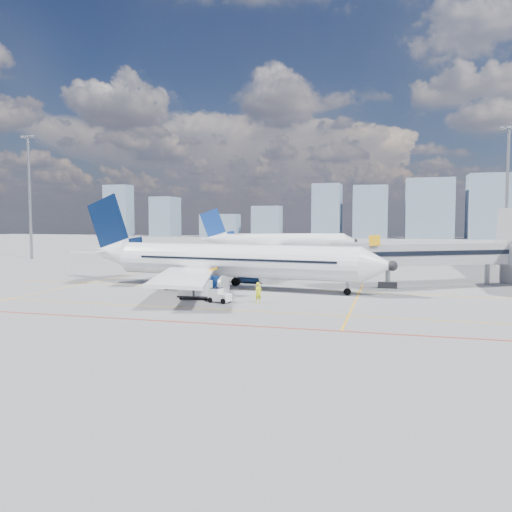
{
  "coord_description": "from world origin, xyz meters",
  "views": [
    {
      "loc": [
        17.36,
        -47.62,
        7.87
      ],
      "look_at": [
        2.79,
        5.84,
        4.0
      ],
      "focal_mm": 35.0,
      "sensor_mm": 36.0,
      "label": 1
    }
  ],
  "objects_px": {
    "second_aircraft": "(279,242)",
    "baggage_tug": "(219,295)",
    "main_aircraft": "(221,261)",
    "cargo_dolly": "(195,289)",
    "ramp_worker": "(258,293)",
    "belt_loader": "(185,283)"
  },
  "relations": [
    {
      "from": "main_aircraft",
      "to": "cargo_dolly",
      "type": "xyz_separation_m",
      "value": [
        0.24,
        -8.63,
        -2.18
      ]
    },
    {
      "from": "second_aircraft",
      "to": "ramp_worker",
      "type": "height_order",
      "value": "second_aircraft"
    },
    {
      "from": "second_aircraft",
      "to": "cargo_dolly",
      "type": "xyz_separation_m",
      "value": [
        5.82,
        -64.8,
        -2.19
      ]
    },
    {
      "from": "second_aircraft",
      "to": "baggage_tug",
      "type": "bearing_deg",
      "value": -105.26
    },
    {
      "from": "second_aircraft",
      "to": "baggage_tug",
      "type": "distance_m",
      "value": 66.78
    },
    {
      "from": "cargo_dolly",
      "to": "belt_loader",
      "type": "distance_m",
      "value": 7.37
    },
    {
      "from": "main_aircraft",
      "to": "baggage_tug",
      "type": "height_order",
      "value": "main_aircraft"
    },
    {
      "from": "second_aircraft",
      "to": "baggage_tug",
      "type": "xyz_separation_m",
      "value": [
        8.81,
        -66.15,
        -2.54
      ]
    },
    {
      "from": "cargo_dolly",
      "to": "ramp_worker",
      "type": "bearing_deg",
      "value": -11.6
    },
    {
      "from": "second_aircraft",
      "to": "ramp_worker",
      "type": "bearing_deg",
      "value": -101.95
    },
    {
      "from": "main_aircraft",
      "to": "belt_loader",
      "type": "xyz_separation_m",
      "value": [
        -3.61,
        -2.36,
        -2.52
      ]
    },
    {
      "from": "main_aircraft",
      "to": "cargo_dolly",
      "type": "relative_size",
      "value": 10.98
    },
    {
      "from": "main_aircraft",
      "to": "cargo_dolly",
      "type": "distance_m",
      "value": 8.91
    },
    {
      "from": "baggage_tug",
      "to": "ramp_worker",
      "type": "distance_m",
      "value": 3.87
    },
    {
      "from": "baggage_tug",
      "to": "ramp_worker",
      "type": "height_order",
      "value": "ramp_worker"
    },
    {
      "from": "second_aircraft",
      "to": "belt_loader",
      "type": "distance_m",
      "value": 58.61
    },
    {
      "from": "second_aircraft",
      "to": "ramp_worker",
      "type": "xyz_separation_m",
      "value": [
        12.59,
        -65.4,
        -2.23
      ]
    },
    {
      "from": "main_aircraft",
      "to": "ramp_worker",
      "type": "relative_size",
      "value": 19.77
    },
    {
      "from": "second_aircraft",
      "to": "cargo_dolly",
      "type": "height_order",
      "value": "second_aircraft"
    },
    {
      "from": "second_aircraft",
      "to": "belt_loader",
      "type": "height_order",
      "value": "second_aircraft"
    },
    {
      "from": "main_aircraft",
      "to": "ramp_worker",
      "type": "height_order",
      "value": "main_aircraft"
    },
    {
      "from": "cargo_dolly",
      "to": "ramp_worker",
      "type": "relative_size",
      "value": 1.8
    }
  ]
}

